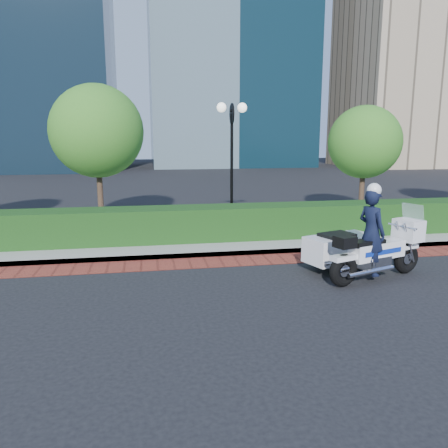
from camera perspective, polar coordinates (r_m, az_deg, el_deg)
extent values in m
plane|color=black|center=(10.14, 1.12, -7.28)|extent=(120.00, 120.00, 0.00)
cube|color=maroon|center=(11.55, -0.34, -4.93)|extent=(60.00, 1.00, 0.01)
cube|color=gray|center=(15.86, -3.12, -0.25)|extent=(60.00, 8.00, 0.15)
cube|color=black|center=(13.41, -1.88, 0.16)|extent=(18.00, 1.20, 1.00)
cylinder|color=black|center=(15.19, 0.99, 0.13)|extent=(0.30, 0.30, 0.30)
cylinder|color=black|center=(14.95, 1.01, 7.10)|extent=(0.10, 0.10, 3.70)
cylinder|color=black|center=(14.94, 1.03, 14.20)|extent=(0.04, 0.70, 0.70)
sphere|color=white|center=(14.88, -0.33, 14.98)|extent=(0.32, 0.32, 0.32)
sphere|color=white|center=(15.02, 2.39, 14.94)|extent=(0.32, 0.32, 0.32)
cylinder|color=#332319|center=(16.13, -15.85, 3.71)|extent=(0.20, 0.20, 2.17)
sphere|color=#1A6A1A|center=(16.01, -16.28, 11.56)|extent=(3.20, 3.20, 3.20)
cylinder|color=#332319|center=(18.13, 17.52, 4.00)|extent=(0.20, 0.20, 1.92)
sphere|color=#1A6A1A|center=(18.01, 17.89, 10.14)|extent=(2.80, 2.80, 2.80)
cube|color=gray|center=(57.10, 23.27, 21.19)|extent=(14.00, 12.00, 28.00)
torus|color=black|center=(9.92, 15.31, -5.86)|extent=(0.77, 0.45, 0.74)
torus|color=black|center=(11.38, 22.67, -4.16)|extent=(0.77, 0.45, 0.74)
cube|color=silver|center=(10.54, 19.36, -3.26)|extent=(1.50, 0.81, 0.38)
cube|color=silver|center=(10.57, 19.07, -4.72)|extent=(0.73, 0.62, 0.31)
cube|color=silver|center=(11.23, 22.94, -0.72)|extent=(0.62, 0.73, 0.51)
cube|color=silver|center=(11.25, 23.45, 1.29)|extent=(0.31, 0.58, 0.45)
cube|color=black|center=(10.25, 18.18, -2.30)|extent=(0.91, 0.59, 0.11)
cube|color=black|center=(9.75, 15.50, -2.27)|extent=(0.49, 0.47, 0.25)
cube|color=silver|center=(11.06, 14.87, -3.07)|extent=(1.90, 1.30, 0.62)
cube|color=black|center=(10.90, 14.53, -1.43)|extent=(0.92, 0.78, 0.09)
torus|color=black|center=(11.43, 12.53, -3.94)|extent=(0.59, 0.35, 0.56)
imported|color=black|center=(10.28, 18.68, -1.05)|extent=(0.67, 0.82, 1.94)
sphere|color=white|center=(10.13, 19.02, 4.19)|extent=(0.31, 0.31, 0.31)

